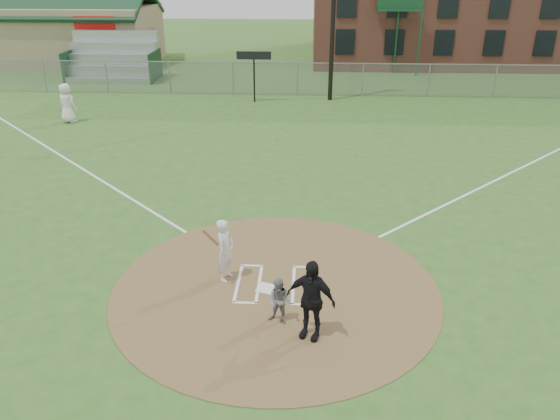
# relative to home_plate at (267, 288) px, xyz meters

# --- Properties ---
(ground) EXTENTS (140.00, 140.00, 0.00)m
(ground) POSITION_rel_home_plate_xyz_m (0.23, 0.10, -0.04)
(ground) COLOR #315E20
(ground) RESTS_ON ground
(dirt_circle) EXTENTS (8.40, 8.40, 0.02)m
(dirt_circle) POSITION_rel_home_plate_xyz_m (0.23, 0.10, -0.03)
(dirt_circle) COLOR brown
(dirt_circle) RESTS_ON ground
(home_plate) EXTENTS (0.58, 0.58, 0.03)m
(home_plate) POSITION_rel_home_plate_xyz_m (0.00, 0.00, 0.00)
(home_plate) COLOR white
(home_plate) RESTS_ON dirt_circle
(foul_line_first) EXTENTS (17.04, 17.04, 0.01)m
(foul_line_first) POSITION_rel_home_plate_xyz_m (9.23, 9.10, -0.03)
(foul_line_first) COLOR white
(foul_line_first) RESTS_ON ground
(foul_line_third) EXTENTS (17.04, 17.04, 0.01)m
(foul_line_third) POSITION_rel_home_plate_xyz_m (-8.77, 9.10, -0.03)
(foul_line_third) COLOR white
(foul_line_third) RESTS_ON ground
(catcher) EXTENTS (0.67, 0.60, 1.14)m
(catcher) POSITION_rel_home_plate_xyz_m (0.41, -1.38, 0.56)
(catcher) COLOR slate
(catcher) RESTS_ON dirt_circle
(umpire) EXTENTS (1.22, 0.84, 1.92)m
(umpire) POSITION_rel_home_plate_xyz_m (1.11, -1.84, 0.95)
(umpire) COLOR black
(umpire) RESTS_ON dirt_circle
(ondeck_player) EXTENTS (1.13, 0.91, 2.01)m
(ondeck_player) POSITION_rel_home_plate_xyz_m (-11.49, 15.30, 0.97)
(ondeck_player) COLOR white
(ondeck_player) RESTS_ON ground
(batters_boxes) EXTENTS (2.08, 1.88, 0.01)m
(batters_boxes) POSITION_rel_home_plate_xyz_m (0.23, 0.25, -0.01)
(batters_boxes) COLOR white
(batters_boxes) RESTS_ON dirt_circle
(batter_at_plate) EXTENTS (0.78, 1.04, 1.78)m
(batter_at_plate) POSITION_rel_home_plate_xyz_m (-1.10, 0.46, 0.85)
(batter_at_plate) COLOR silver
(batter_at_plate) RESTS_ON dirt_circle
(outfield_fence) EXTENTS (56.08, 0.08, 2.03)m
(outfield_fence) POSITION_rel_home_plate_xyz_m (0.23, 22.10, 0.98)
(outfield_fence) COLOR slate
(outfield_fence) RESTS_ON ground
(bleachers) EXTENTS (6.08, 3.20, 3.20)m
(bleachers) POSITION_rel_home_plate_xyz_m (-12.77, 26.30, 1.55)
(bleachers) COLOR #B7BABF
(bleachers) RESTS_ON ground
(clubhouse) EXTENTS (12.20, 8.71, 6.23)m
(clubhouse) POSITION_rel_home_plate_xyz_m (-17.76, 33.09, 2.35)
(clubhouse) COLOR tan
(clubhouse) RESTS_ON ground
(scoreboard_sign) EXTENTS (2.00, 0.10, 2.93)m
(scoreboard_sign) POSITION_rel_home_plate_xyz_m (-2.27, 20.30, 2.35)
(scoreboard_sign) COLOR black
(scoreboard_sign) RESTS_ON ground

